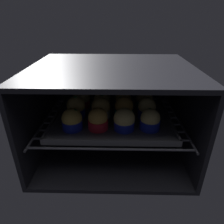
{
  "coord_description": "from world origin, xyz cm",
  "views": [
    {
      "loc": [
        1.59,
        -48.37,
        52.7
      ],
      "look_at": [
        0.0,
        22.23,
        17.24
      ],
      "focal_mm": 31.9,
      "sensor_mm": 36.0,
      "label": 1
    }
  ],
  "objects_px": {
    "muffin_row0_col1": "(98,120)",
    "muffin_row1_col0": "(76,108)",
    "muffin_row1_col3": "(147,108)",
    "baking_tray": "(112,118)",
    "muffin_row1_col2": "(124,108)",
    "muffin_row0_col3": "(150,120)",
    "muffin_row2_col1": "(102,100)",
    "muffin_row2_col3": "(144,100)",
    "muffin_row0_col2": "(124,120)",
    "muffin_row2_col2": "(123,100)",
    "muffin_row1_col1": "(101,108)",
    "muffin_row0_col0": "(72,120)",
    "muffin_row2_col0": "(82,99)"
  },
  "relations": [
    {
      "from": "muffin_row0_col2",
      "to": "muffin_row1_col2",
      "type": "xyz_separation_m",
      "value": [
        0.0,
        0.09,
        0.0
      ]
    },
    {
      "from": "baking_tray",
      "to": "muffin_row1_col3",
      "type": "bearing_deg",
      "value": 1.1
    },
    {
      "from": "baking_tray",
      "to": "muffin_row2_col0",
      "type": "xyz_separation_m",
      "value": [
        -0.13,
        0.09,
        0.04
      ]
    },
    {
      "from": "muffin_row1_col1",
      "to": "muffin_row2_col2",
      "type": "relative_size",
      "value": 1.07
    },
    {
      "from": "muffin_row0_col3",
      "to": "muffin_row2_col2",
      "type": "bearing_deg",
      "value": 116.59
    },
    {
      "from": "muffin_row1_col0",
      "to": "muffin_row1_col1",
      "type": "relative_size",
      "value": 1.07
    },
    {
      "from": "muffin_row1_col3",
      "to": "muffin_row2_col2",
      "type": "xyz_separation_m",
      "value": [
        -0.09,
        0.09,
        -0.0
      ]
    },
    {
      "from": "muffin_row2_col3",
      "to": "muffin_row2_col2",
      "type": "bearing_deg",
      "value": 179.28
    },
    {
      "from": "baking_tray",
      "to": "muffin_row2_col1",
      "type": "distance_m",
      "value": 0.11
    },
    {
      "from": "muffin_row2_col2",
      "to": "muffin_row2_col3",
      "type": "xyz_separation_m",
      "value": [
        0.09,
        -0.0,
        0.0
      ]
    },
    {
      "from": "muffin_row1_col2",
      "to": "muffin_row0_col3",
      "type": "bearing_deg",
      "value": -44.26
    },
    {
      "from": "muffin_row0_col1",
      "to": "muffin_row2_col0",
      "type": "xyz_separation_m",
      "value": [
        -0.09,
        0.18,
        0.0
      ]
    },
    {
      "from": "muffin_row0_col2",
      "to": "muffin_row1_col2",
      "type": "distance_m",
      "value": 0.09
    },
    {
      "from": "muffin_row0_col1",
      "to": "baking_tray",
      "type": "bearing_deg",
      "value": 62.42
    },
    {
      "from": "muffin_row0_col2",
      "to": "muffin_row2_col0",
      "type": "xyz_separation_m",
      "value": [
        -0.18,
        0.18,
        0.0
      ]
    },
    {
      "from": "muffin_row0_col2",
      "to": "muffin_row1_col0",
      "type": "bearing_deg",
      "value": 153.15
    },
    {
      "from": "muffin_row0_col1",
      "to": "muffin_row1_col2",
      "type": "xyz_separation_m",
      "value": [
        0.09,
        0.09,
        0.0
      ]
    },
    {
      "from": "muffin_row0_col1",
      "to": "muffin_row1_col0",
      "type": "bearing_deg",
      "value": 136.0
    },
    {
      "from": "muffin_row1_col2",
      "to": "muffin_row2_col3",
      "type": "bearing_deg",
      "value": 44.88
    },
    {
      "from": "muffin_row1_col0",
      "to": "muffin_row2_col3",
      "type": "height_order",
      "value": "muffin_row1_col0"
    },
    {
      "from": "baking_tray",
      "to": "muffin_row1_col3",
      "type": "distance_m",
      "value": 0.14
    },
    {
      "from": "muffin_row0_col2",
      "to": "muffin_row0_col0",
      "type": "bearing_deg",
      "value": -179.86
    },
    {
      "from": "muffin_row0_col1",
      "to": "muffin_row1_col1",
      "type": "relative_size",
      "value": 0.99
    },
    {
      "from": "muffin_row0_col1",
      "to": "muffin_row2_col3",
      "type": "bearing_deg",
      "value": 44.32
    },
    {
      "from": "muffin_row0_col0",
      "to": "muffin_row2_col2",
      "type": "distance_m",
      "value": 0.26
    },
    {
      "from": "muffin_row1_col3",
      "to": "muffin_row2_col2",
      "type": "bearing_deg",
      "value": 135.64
    },
    {
      "from": "muffin_row2_col0",
      "to": "muffin_row2_col3",
      "type": "distance_m",
      "value": 0.27
    },
    {
      "from": "muffin_row0_col3",
      "to": "muffin_row1_col1",
      "type": "height_order",
      "value": "muffin_row1_col1"
    },
    {
      "from": "muffin_row1_col3",
      "to": "baking_tray",
      "type": "bearing_deg",
      "value": -178.9
    },
    {
      "from": "muffin_row0_col1",
      "to": "muffin_row0_col2",
      "type": "height_order",
      "value": "muffin_row0_col2"
    },
    {
      "from": "muffin_row1_col2",
      "to": "muffin_row2_col2",
      "type": "height_order",
      "value": "muffin_row1_col2"
    },
    {
      "from": "muffin_row1_col3",
      "to": "muffin_row0_col2",
      "type": "bearing_deg",
      "value": -133.42
    },
    {
      "from": "muffin_row2_col1",
      "to": "muffin_row2_col3",
      "type": "xyz_separation_m",
      "value": [
        0.18,
        0.0,
        0.0
      ]
    },
    {
      "from": "muffin_row0_col1",
      "to": "muffin_row2_col1",
      "type": "distance_m",
      "value": 0.18
    },
    {
      "from": "muffin_row0_col2",
      "to": "muffin_row2_col1",
      "type": "bearing_deg",
      "value": 115.91
    },
    {
      "from": "muffin_row1_col2",
      "to": "muffin_row2_col0",
      "type": "distance_m",
      "value": 0.2
    },
    {
      "from": "muffin_row1_col2",
      "to": "baking_tray",
      "type": "bearing_deg",
      "value": 179.19
    },
    {
      "from": "muffin_row2_col3",
      "to": "muffin_row2_col1",
      "type": "bearing_deg",
      "value": -179.67
    },
    {
      "from": "muffin_row0_col3",
      "to": "muffin_row1_col1",
      "type": "relative_size",
      "value": 0.95
    },
    {
      "from": "muffin_row1_col1",
      "to": "muffin_row1_col2",
      "type": "relative_size",
      "value": 0.95
    },
    {
      "from": "muffin_row0_col2",
      "to": "muffin_row2_col3",
      "type": "distance_m",
      "value": 0.21
    },
    {
      "from": "muffin_row0_col0",
      "to": "muffin_row1_col2",
      "type": "height_order",
      "value": "muffin_row1_col2"
    },
    {
      "from": "muffin_row0_col2",
      "to": "muffin_row2_col1",
      "type": "distance_m",
      "value": 0.2
    },
    {
      "from": "muffin_row0_col0",
      "to": "muffin_row0_col1",
      "type": "height_order",
      "value": "muffin_row0_col1"
    },
    {
      "from": "muffin_row1_col0",
      "to": "muffin_row2_col3",
      "type": "distance_m",
      "value": 0.29
    },
    {
      "from": "muffin_row1_col3",
      "to": "muffin_row0_col1",
      "type": "bearing_deg",
      "value": -153.11
    },
    {
      "from": "muffin_row1_col2",
      "to": "muffin_row1_col3",
      "type": "bearing_deg",
      "value": 2.08
    },
    {
      "from": "muffin_row2_col1",
      "to": "muffin_row0_col0",
      "type": "bearing_deg",
      "value": -117.47
    },
    {
      "from": "muffin_row1_col3",
      "to": "muffin_row2_col0",
      "type": "xyz_separation_m",
      "value": [
        -0.27,
        0.09,
        0.0
      ]
    },
    {
      "from": "muffin_row0_col0",
      "to": "muffin_row1_col2",
      "type": "relative_size",
      "value": 0.91
    }
  ]
}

